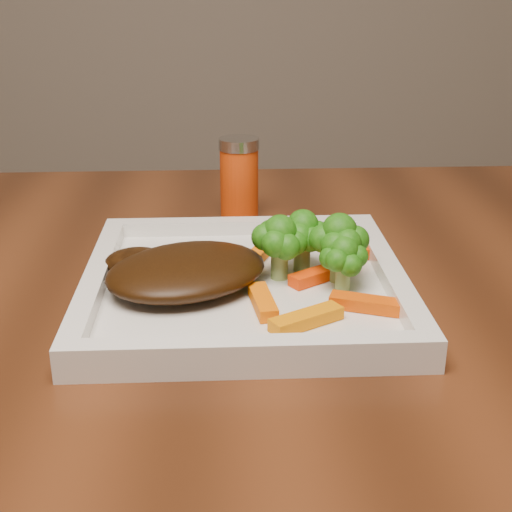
{
  "coord_description": "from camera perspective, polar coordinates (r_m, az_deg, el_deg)",
  "views": [
    {
      "loc": [
        -0.07,
        -0.65,
        1.01
      ],
      "look_at": [
        -0.05,
        -0.09,
        0.79
      ],
      "focal_mm": 50.0,
      "sensor_mm": 36.0,
      "label": 1
    }
  ],
  "objects": [
    {
      "name": "plate",
      "position": [
        0.61,
        -0.93,
        -2.7
      ],
      "size": [
        0.27,
        0.27,
        0.01
      ],
      "primitive_type": "cube",
      "color": "white",
      "rests_on": "dining_table"
    },
    {
      "name": "broccoli_0",
      "position": [
        0.63,
        3.75,
        1.85
      ],
      "size": [
        0.06,
        0.06,
        0.07
      ],
      "primitive_type": null,
      "rotation": [
        0.0,
        0.0,
        0.1
      ],
      "color": "#396C12",
      "rests_on": "plate"
    },
    {
      "name": "carrot_3",
      "position": [
        0.67,
        8.03,
        0.18
      ],
      "size": [
        0.05,
        0.03,
        0.01
      ],
      "primitive_type": "cube",
      "rotation": [
        0.0,
        0.0,
        0.25
      ],
      "color": "#C73803",
      "rests_on": "plate"
    },
    {
      "name": "carrot_6",
      "position": [
        0.62,
        4.99,
        -1.52
      ],
      "size": [
        0.05,
        0.04,
        0.01
      ],
      "primitive_type": "cube",
      "rotation": [
        0.0,
        0.0,
        0.59
      ],
      "color": "#FF3C04",
      "rests_on": "plate"
    },
    {
      "name": "carrot_4",
      "position": [
        0.66,
        0.28,
        0.2
      ],
      "size": [
        0.03,
        0.05,
        0.01
      ],
      "primitive_type": "cube",
      "rotation": [
        0.0,
        0.0,
        1.15
      ],
      "color": "#FA6A04",
      "rests_on": "plate"
    },
    {
      "name": "steak",
      "position": [
        0.6,
        -5.57,
        -1.17
      ],
      "size": [
        0.18,
        0.16,
        0.03
      ],
      "primitive_type": "ellipsoid",
      "rotation": [
        0.0,
        0.0,
        0.51
      ],
      "color": "black",
      "rests_on": "plate"
    },
    {
      "name": "carrot_0",
      "position": [
        0.54,
        4.05,
        -5.04
      ],
      "size": [
        0.06,
        0.04,
        0.01
      ],
      "primitive_type": "cube",
      "rotation": [
        0.0,
        0.0,
        0.52
      ],
      "color": "orange",
      "rests_on": "plate"
    },
    {
      "name": "broccoli_1",
      "position": [
        0.61,
        6.63,
        0.87
      ],
      "size": [
        0.07,
        0.07,
        0.06
      ],
      "primitive_type": null,
      "rotation": [
        0.0,
        0.0,
        0.18
      ],
      "color": "#146711",
      "rests_on": "plate"
    },
    {
      "name": "broccoli_3",
      "position": [
        0.61,
        1.91,
        0.9
      ],
      "size": [
        0.06,
        0.06,
        0.06
      ],
      "primitive_type": null,
      "rotation": [
        0.0,
        0.0,
        -0.23
      ],
      "color": "#126611",
      "rests_on": "plate"
    },
    {
      "name": "broccoli_2",
      "position": [
        0.59,
        7.04,
        -0.13
      ],
      "size": [
        0.05,
        0.05,
        0.06
      ],
      "primitive_type": null,
      "rotation": [
        0.0,
        0.0,
        0.09
      ],
      "color": "#397814",
      "rests_on": "plate"
    },
    {
      "name": "carrot_2",
      "position": [
        0.57,
        0.54,
        -3.68
      ],
      "size": [
        0.02,
        0.06,
        0.01
      ],
      "primitive_type": "cube",
      "rotation": [
        0.0,
        0.0,
        1.7
      ],
      "color": "#F46803",
      "rests_on": "plate"
    },
    {
      "name": "spice_shaker",
      "position": [
        0.79,
        -1.35,
        6.15
      ],
      "size": [
        0.05,
        0.05,
        0.09
      ],
      "primitive_type": "cylinder",
      "rotation": [
        0.0,
        0.0,
        0.15
      ],
      "color": "#CC3C0B",
      "rests_on": "dining_table"
    },
    {
      "name": "carrot_1",
      "position": [
        0.57,
        8.95,
        -3.8
      ],
      "size": [
        0.06,
        0.04,
        0.01
      ],
      "primitive_type": "cube",
      "rotation": [
        0.0,
        0.0,
        -0.36
      ],
      "color": "#D84703",
      "rests_on": "plate"
    }
  ]
}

